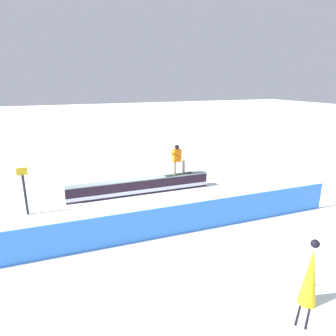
# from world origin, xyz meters

# --- Properties ---
(ground_plane) EXTENTS (120.00, 120.00, 0.00)m
(ground_plane) POSITION_xyz_m (0.00, 0.00, 0.00)
(ground_plane) COLOR white
(grind_box) EXTENTS (6.82, 0.70, 0.74)m
(grind_box) POSITION_xyz_m (0.00, 0.00, 0.33)
(grind_box) COLOR black
(grind_box) RESTS_ON ground_plane
(snowboarder) EXTENTS (1.51, 0.48, 1.50)m
(snowboarder) POSITION_xyz_m (-1.87, 0.08, 1.55)
(snowboarder) COLOR black
(snowboarder) RESTS_ON grind_box
(safety_fence) EXTENTS (12.90, 0.49, 1.09)m
(safety_fence) POSITION_xyz_m (0.00, 4.26, 0.55)
(safety_fence) COLOR #3A80E7
(safety_fence) RESTS_ON ground_plane
(background_skier_right) EXTENTS (1.58, 1.24, 1.71)m
(background_skier_right) POSITION_xyz_m (-1.52, 8.50, 0.78)
(background_skier_right) COLOR black
(background_skier_right) RESTS_ON ground_plane
(trail_marker) EXTENTS (0.40, 0.10, 1.95)m
(trail_marker) POSITION_xyz_m (4.89, 0.48, 1.05)
(trail_marker) COLOR #262628
(trail_marker) RESTS_ON ground_plane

